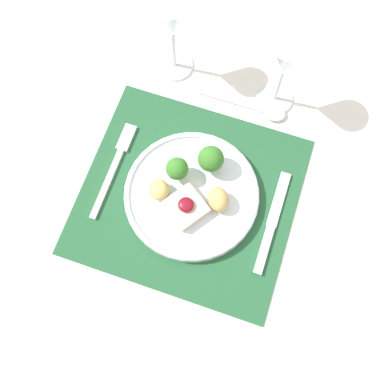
{
  "coord_description": "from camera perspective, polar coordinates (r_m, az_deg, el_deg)",
  "views": [
    {
      "loc": [
        0.09,
        -0.25,
        1.55
      ],
      "look_at": [
        0.01,
        0.0,
        0.75
      ],
      "focal_mm": 42.0,
      "sensor_mm": 36.0,
      "label": 1
    }
  ],
  "objects": [
    {
      "name": "knife",
      "position": [
        0.85,
        9.88,
        -4.61
      ],
      "size": [
        0.02,
        0.21,
        0.01
      ],
      "rotation": [
        0.0,
        0.0,
        0.01
      ],
      "color": "silver",
      "rests_on": "placemat"
    },
    {
      "name": "wine_glass_near",
      "position": [
        0.86,
        11.9,
        15.86
      ],
      "size": [
        0.08,
        0.08,
        0.18
      ],
      "color": "white",
      "rests_on": "dining_table"
    },
    {
      "name": "wine_glass_far",
      "position": [
        0.88,
        -2.55,
        20.7
      ],
      "size": [
        0.08,
        0.08,
        0.19
      ],
      "color": "white",
      "rests_on": "dining_table"
    },
    {
      "name": "fork",
      "position": [
        0.89,
        -9.67,
        3.63
      ],
      "size": [
        0.02,
        0.21,
        0.01
      ],
      "rotation": [
        0.0,
        0.0,
        0.02
      ],
      "color": "silver",
      "rests_on": "placemat"
    },
    {
      "name": "spoon",
      "position": [
        0.94,
        8.83,
        10.32
      ],
      "size": [
        0.19,
        0.04,
        0.01
      ],
      "rotation": [
        0.0,
        0.0,
        -0.06
      ],
      "color": "silver",
      "rests_on": "dining_table"
    },
    {
      "name": "placemat",
      "position": [
        0.86,
        -0.43,
        -0.48
      ],
      "size": [
        0.4,
        0.38,
        0.0
      ],
      "primitive_type": "cube",
      "color": "#235633",
      "rests_on": "dining_table"
    },
    {
      "name": "dinner_plate",
      "position": [
        0.85,
        0.03,
        0.09
      ],
      "size": [
        0.26,
        0.26,
        0.08
      ],
      "color": "silver",
      "rests_on": "placemat"
    },
    {
      "name": "ground_plane",
      "position": [
        1.58,
        -0.24,
        -8.71
      ],
      "size": [
        8.0,
        8.0,
        0.0
      ],
      "primitive_type": "plane",
      "color": "gray"
    },
    {
      "name": "dining_table",
      "position": [
        0.93,
        -0.4,
        -1.82
      ],
      "size": [
        1.54,
        1.25,
        0.73
      ],
      "color": "white",
      "rests_on": "ground_plane"
    }
  ]
}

